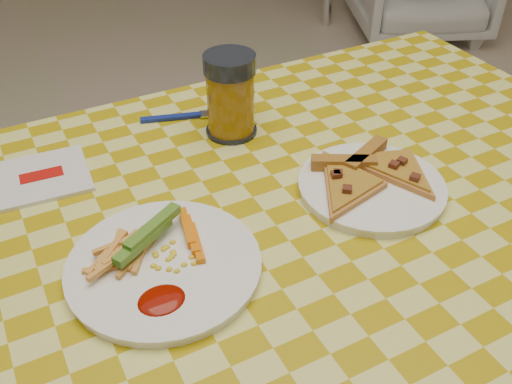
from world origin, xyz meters
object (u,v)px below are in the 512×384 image
table (275,263)px  plate_left (164,267)px  drink_glass (230,96)px  plate_right (371,188)px

table → plate_left: (-0.17, -0.01, 0.08)m
table → drink_glass: size_ratio=9.12×
plate_right → drink_glass: 0.28m
plate_left → drink_glass: bearing=49.9°
table → drink_glass: bearing=78.5°
table → plate_right: plate_right is taller
table → drink_glass: 0.29m
table → plate_right: size_ratio=6.03×
plate_right → drink_glass: bearing=114.6°
plate_left → plate_right: size_ratio=1.13×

